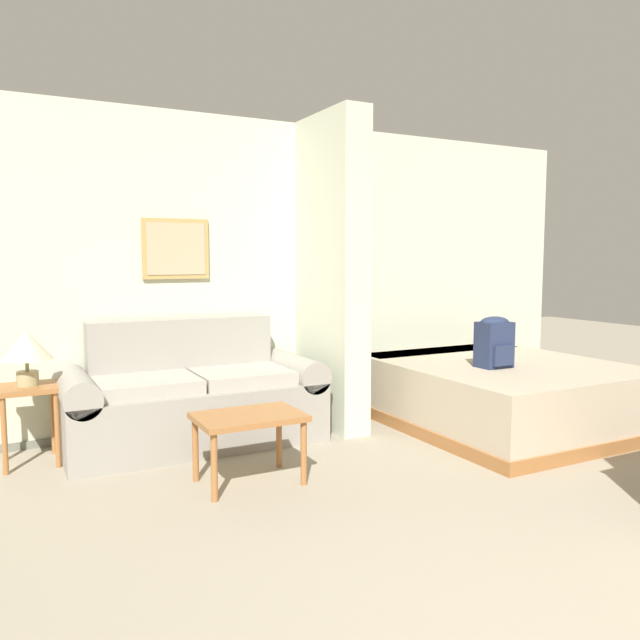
{
  "coord_description": "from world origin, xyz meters",
  "views": [
    {
      "loc": [
        -1.94,
        -0.75,
        1.43
      ],
      "look_at": [
        -0.2,
        2.58,
        1.05
      ],
      "focal_mm": 35.0,
      "sensor_mm": 36.0,
      "label": 1
    }
  ],
  "objects_px": {
    "table_lamp": "(26,348)",
    "backpack": "(495,341)",
    "couch": "(193,399)",
    "bed": "(498,392)",
    "coffee_table": "(249,424)"
  },
  "relations": [
    {
      "from": "table_lamp",
      "to": "couch",
      "type": "bearing_deg",
      "value": -1.65
    },
    {
      "from": "couch",
      "to": "coffee_table",
      "type": "distance_m",
      "value": 1.02
    },
    {
      "from": "backpack",
      "to": "couch",
      "type": "bearing_deg",
      "value": 159.79
    },
    {
      "from": "couch",
      "to": "bed",
      "type": "xyz_separation_m",
      "value": [
        2.5,
        -0.66,
        -0.07
      ]
    },
    {
      "from": "backpack",
      "to": "table_lamp",
      "type": "bearing_deg",
      "value": 165.71
    },
    {
      "from": "bed",
      "to": "backpack",
      "type": "relative_size",
      "value": 5.02
    },
    {
      "from": "couch",
      "to": "table_lamp",
      "type": "bearing_deg",
      "value": 178.35
    },
    {
      "from": "couch",
      "to": "bed",
      "type": "height_order",
      "value": "couch"
    },
    {
      "from": "table_lamp",
      "to": "backpack",
      "type": "xyz_separation_m",
      "value": [
        3.41,
        -0.87,
        -0.07
      ]
    },
    {
      "from": "table_lamp",
      "to": "bed",
      "type": "height_order",
      "value": "table_lamp"
    },
    {
      "from": "bed",
      "to": "table_lamp",
      "type": "bearing_deg",
      "value": 169.23
    },
    {
      "from": "coffee_table",
      "to": "bed",
      "type": "xyz_separation_m",
      "value": [
        2.43,
        0.36,
        -0.11
      ]
    },
    {
      "from": "coffee_table",
      "to": "backpack",
      "type": "distance_m",
      "value": 2.24
    },
    {
      "from": "couch",
      "to": "table_lamp",
      "type": "relative_size",
      "value": 5.06
    },
    {
      "from": "table_lamp",
      "to": "bed",
      "type": "distance_m",
      "value": 3.75
    }
  ]
}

